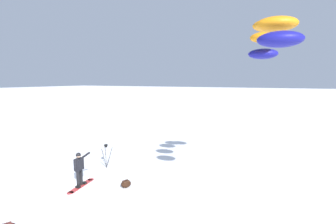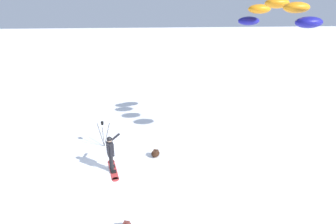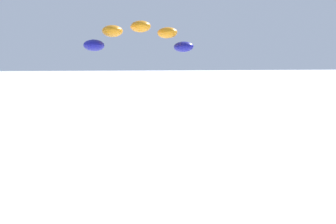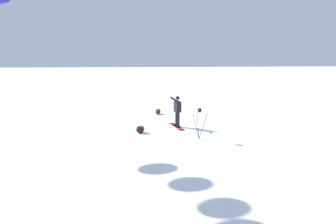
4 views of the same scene
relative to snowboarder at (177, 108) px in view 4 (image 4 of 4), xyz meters
name	(u,v)px [view 4 (image 4 of 4)]	position (x,y,z in m)	size (l,w,h in m)	color
ground_plane	(173,125)	(-0.15, 0.43, -0.96)	(300.00, 300.00, 0.00)	white
snowboarder	(177,108)	(0.00, 0.00, 0.00)	(0.62, 0.55, 1.62)	black
snowboard	(177,126)	(-0.04, -0.02, -0.94)	(0.48, 1.73, 0.10)	#B23333
gear_bag_large	(158,112)	(-0.42, 3.54, -0.80)	(0.52, 0.65, 0.31)	#4C1E19
camera_tripod	(199,117)	(0.40, -2.35, 0.00)	(0.63, 0.62, 1.35)	#262628
gear_bag_small	(140,129)	(-1.99, -0.81, -0.80)	(0.55, 0.60, 0.31)	black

